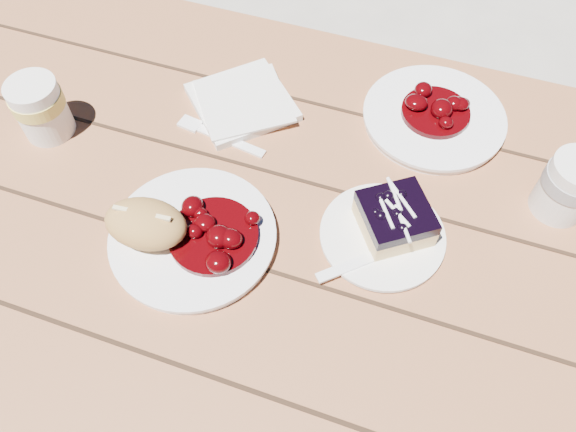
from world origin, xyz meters
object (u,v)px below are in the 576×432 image
(bread_roll, at_px, (146,224))
(dessert_plate, at_px, (382,236))
(coffee_cup, at_px, (569,187))
(main_plate, at_px, (193,238))
(picnic_table, at_px, (399,310))
(blueberry_cake, at_px, (395,218))
(second_plate, at_px, (434,118))
(second_cup, at_px, (41,109))

(bread_roll, distance_m, dessert_plate, 0.33)
(coffee_cup, bearing_deg, bread_roll, -155.17)
(main_plate, bearing_deg, coffee_cup, 25.37)
(picnic_table, relative_size, blueberry_cake, 15.97)
(blueberry_cake, bearing_deg, second_plate, 50.69)
(main_plate, height_order, second_plate, same)
(second_plate, bearing_deg, coffee_cup, -28.06)
(bread_roll, bearing_deg, picnic_table, 13.86)
(coffee_cup, bearing_deg, blueberry_cake, -150.95)
(picnic_table, distance_m, bread_roll, 0.43)
(blueberry_cake, xyz_separation_m, second_cup, (-0.56, 0.01, 0.01))
(dessert_plate, height_order, second_cup, second_cup)
(second_cup, bearing_deg, second_plate, 20.73)
(coffee_cup, distance_m, second_cup, 0.79)
(dessert_plate, bearing_deg, picnic_table, -20.30)
(coffee_cup, xyz_separation_m, second_plate, (-0.20, 0.11, -0.04))
(blueberry_cake, bearing_deg, coffee_cup, -6.41)
(dessert_plate, height_order, coffee_cup, coffee_cup)
(bread_roll, height_order, dessert_plate, bread_roll)
(main_plate, relative_size, second_plate, 1.02)
(main_plate, height_order, blueberry_cake, blueberry_cake)
(main_plate, bearing_deg, bread_roll, -160.02)
(coffee_cup, bearing_deg, dessert_plate, -149.17)
(main_plate, bearing_deg, second_cup, 159.19)
(picnic_table, bearing_deg, bread_roll, -166.14)
(second_plate, bearing_deg, bread_roll, -132.98)
(blueberry_cake, distance_m, second_plate, 0.23)
(dessert_plate, distance_m, blueberry_cake, 0.04)
(bread_roll, height_order, second_cup, second_cup)
(bread_roll, relative_size, coffee_cup, 1.18)
(picnic_table, xyz_separation_m, dessert_plate, (-0.06, 0.02, 0.17))
(dessert_plate, relative_size, blueberry_cake, 1.36)
(picnic_table, height_order, blueberry_cake, blueberry_cake)
(picnic_table, xyz_separation_m, main_plate, (-0.31, -0.07, 0.17))
(picnic_table, relative_size, bread_roll, 17.48)
(picnic_table, height_order, dessert_plate, dessert_plate)
(coffee_cup, distance_m, second_plate, 0.23)
(second_plate, relative_size, second_cup, 2.30)
(bread_roll, xyz_separation_m, second_cup, (-0.25, 0.14, 0.00))
(dessert_plate, bearing_deg, blueberry_cake, 56.31)
(second_plate, bearing_deg, dessert_plate, -95.95)
(dessert_plate, distance_m, second_plate, 0.25)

